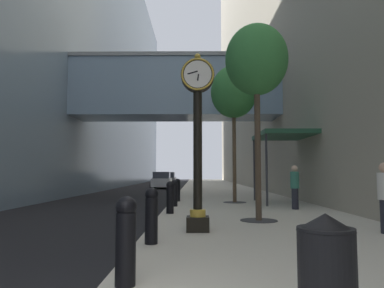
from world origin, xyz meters
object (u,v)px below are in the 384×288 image
at_px(street_clock, 198,132).
at_px(bollard_second, 151,214).
at_px(bollard_sixth, 178,189).
at_px(pedestrian_by_clock, 295,186).
at_px(car_grey_near, 168,179).
at_px(bollard_fourth, 170,197).
at_px(bollard_fifth, 174,192).
at_px(trash_bin, 327,270).
at_px(car_white_mid, 162,180).
at_px(bollard_nearest, 126,238).
at_px(street_tree_near, 256,62).
at_px(street_tree_mid_near, 234,93).

distance_m(street_clock, bollard_second, 2.60).
relative_size(street_clock, bollard_sixth, 3.95).
xyz_separation_m(pedestrian_by_clock, car_grey_near, (-7.10, 27.30, -0.26)).
distance_m(bollard_fourth, pedestrian_by_clock, 5.03).
xyz_separation_m(bollard_fifth, car_grey_near, (-2.32, 26.14, 0.06)).
bearing_deg(trash_bin, car_white_mid, 97.97).
bearing_deg(trash_bin, bollard_second, 117.82).
bearing_deg(bollard_nearest, bollard_sixth, 90.00).
xyz_separation_m(street_clock, street_tree_near, (1.82, 1.91, 2.39)).
xyz_separation_m(street_tree_mid_near, car_white_mid, (-5.18, 18.19, -4.67)).
relative_size(bollard_nearest, car_grey_near, 0.25).
distance_m(bollard_fifth, car_grey_near, 26.25).
bearing_deg(trash_bin, street_tree_mid_near, 87.20).
relative_size(street_tree_mid_near, car_white_mid, 1.59).
distance_m(street_tree_near, street_tree_mid_near, 6.52).
distance_m(street_clock, bollard_nearest, 4.72).
relative_size(bollard_fifth, street_tree_mid_near, 0.17).
relative_size(bollard_nearest, bollard_sixth, 1.00).
bearing_deg(car_white_mid, street_tree_near, -78.16).
xyz_separation_m(street_clock, pedestrian_by_clock, (3.84, 5.30, -1.53)).
distance_m(bollard_fourth, bollard_sixth, 5.35).
distance_m(street_tree_mid_near, car_white_mid, 19.48).
bearing_deg(car_grey_near, bollard_fourth, -85.40).
distance_m(bollard_nearest, car_grey_near, 36.91).
bearing_deg(bollard_sixth, bollard_fifth, -90.00).
relative_size(bollard_fourth, pedestrian_by_clock, 0.66).
height_order(bollard_second, pedestrian_by_clock, pedestrian_by_clock).
bearing_deg(bollard_fourth, pedestrian_by_clock, 17.62).
height_order(bollard_fourth, car_grey_near, car_grey_near).
height_order(street_tree_near, car_grey_near, street_tree_near).
bearing_deg(bollard_sixth, street_clock, -84.08).
distance_m(bollard_second, bollard_sixth, 10.70).
relative_size(bollard_fifth, car_grey_near, 0.25).
distance_m(bollard_second, pedestrian_by_clock, 8.38).
bearing_deg(pedestrian_by_clock, street_clock, -125.93).
distance_m(bollard_fourth, bollard_fifth, 2.67).
height_order(trash_bin, car_grey_near, car_grey_near).
height_order(bollard_fifth, car_white_mid, car_white_mid).
relative_size(trash_bin, car_grey_near, 0.24).
bearing_deg(pedestrian_by_clock, bollard_sixth, 141.35).
height_order(trash_bin, pedestrian_by_clock, pedestrian_by_clock).
bearing_deg(street_tree_near, trash_bin, -95.24).
bearing_deg(bollard_second, street_tree_near, 51.54).
height_order(bollard_fifth, pedestrian_by_clock, pedestrian_by_clock).
bearing_deg(bollard_sixth, trash_bin, -81.90).
bearing_deg(trash_bin, bollard_nearest, 148.50).
distance_m(bollard_sixth, street_tree_near, 8.81).
bearing_deg(bollard_sixth, pedestrian_by_clock, -38.65).
bearing_deg(street_tree_near, street_tree_mid_near, 90.00).
height_order(bollard_fourth, pedestrian_by_clock, pedestrian_by_clock).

